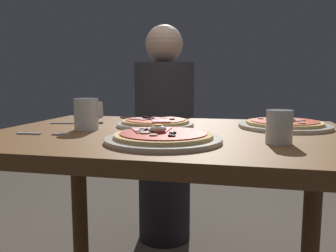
{
  "coord_description": "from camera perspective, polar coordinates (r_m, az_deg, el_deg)",
  "views": [
    {
      "loc": [
        0.22,
        -1.04,
        0.89
      ],
      "look_at": [
        0.01,
        -0.09,
        0.76
      ],
      "focal_mm": 36.49,
      "sensor_mm": 36.0,
      "label": 1
    }
  ],
  "objects": [
    {
      "name": "dining_table",
      "position": [
        1.1,
        0.41,
        -7.1
      ],
      "size": [
        1.12,
        0.8,
        0.73
      ],
      "color": "brown",
      "rests_on": "ground"
    },
    {
      "name": "pizza_foreground",
      "position": [
        0.89,
        -0.82,
        -1.92
      ],
      "size": [
        0.31,
        0.31,
        0.05
      ],
      "color": "silver",
      "rests_on": "dining_table"
    },
    {
      "name": "pizza_across_left",
      "position": [
        1.2,
        -2.13,
        0.53
      ],
      "size": [
        0.27,
        0.27,
        0.03
      ],
      "color": "white",
      "rests_on": "dining_table"
    },
    {
      "name": "pizza_across_right",
      "position": [
        1.23,
        18.85,
        0.25
      ],
      "size": [
        0.31,
        0.31,
        0.03
      ],
      "color": "silver",
      "rests_on": "dining_table"
    },
    {
      "name": "water_glass_near",
      "position": [
        1.14,
        -13.47,
        1.58
      ],
      "size": [
        0.08,
        0.08,
        0.1
      ],
      "color": "silver",
      "rests_on": "dining_table"
    },
    {
      "name": "water_glass_far",
      "position": [
        0.91,
        18.07,
        -0.52
      ],
      "size": [
        0.07,
        0.07,
        0.09
      ],
      "color": "silver",
      "rests_on": "dining_table"
    },
    {
      "name": "fork",
      "position": [
        1.09,
        -20.88,
        -1.21
      ],
      "size": [
        0.16,
        0.02,
        0.0
      ],
      "color": "silver",
      "rests_on": "dining_table"
    },
    {
      "name": "knife",
      "position": [
        1.32,
        -14.45,
        0.52
      ],
      "size": [
        0.19,
        0.06,
        0.01
      ],
      "color": "silver",
      "rests_on": "dining_table"
    },
    {
      "name": "salt_shaker",
      "position": [
        1.52,
        -11.36,
        2.68
      ],
      "size": [
        0.03,
        0.03,
        0.07
      ],
      "color": "white",
      "rests_on": "dining_table"
    },
    {
      "name": "diner_person",
      "position": [
        1.88,
        -0.61,
        -2.41
      ],
      "size": [
        0.32,
        0.32,
        1.18
      ],
      "rotation": [
        0.0,
        0.0,
        3.14
      ],
      "color": "black",
      "rests_on": "ground"
    }
  ]
}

